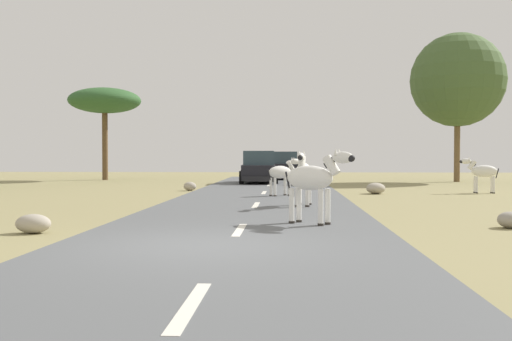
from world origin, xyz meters
TOP-DOWN VIEW (x-y plane):
  - ground_plane at (0.00, 0.00)m, footprint 90.00×90.00m
  - road at (0.48, 0.00)m, footprint 6.00×64.00m
  - lane_markings at (0.48, -1.00)m, footprint 0.16×56.00m
  - zebra_0 at (1.89, 7.73)m, footprint 0.59×1.74m
  - zebra_1 at (1.21, 12.20)m, footprint 1.31×1.09m
  - zebra_2 at (9.34, 14.90)m, footprint 1.57×0.46m
  - zebra_3 at (1.99, 3.08)m, footprint 1.54×1.20m
  - car_0 at (-0.18, 22.64)m, footprint 2.19×4.42m
  - car_1 at (1.13, 28.46)m, footprint 2.24×4.45m
  - tree_2 at (11.30, 25.55)m, footprint 5.44×5.44m
  - tree_4 at (-10.12, 27.21)m, footprint 4.52×4.52m
  - rock_0 at (-3.58, 1.64)m, footprint 0.70×0.50m
  - rock_1 at (6.14, 3.01)m, footprint 0.54×0.56m
  - rock_2 at (4.95, 14.24)m, footprint 0.76×0.83m
  - rock_3 at (-2.84, 15.95)m, footprint 0.55×0.48m

SIDE VIEW (x-z plane):
  - ground_plane at x=0.00m, z-range 0.00..0.00m
  - road at x=0.48m, z-range 0.00..0.05m
  - lane_markings at x=0.48m, z-range 0.05..0.06m
  - rock_1 at x=6.14m, z-range 0.00..0.35m
  - rock_0 at x=-3.58m, z-range 0.00..0.38m
  - rock_3 at x=-2.84m, z-range 0.00..0.39m
  - rock_2 at x=4.95m, z-range 0.00..0.45m
  - car_0 at x=-0.18m, z-range -0.02..1.72m
  - car_1 at x=1.13m, z-range -0.02..1.72m
  - zebra_2 at x=9.34m, z-range 0.14..1.62m
  - zebra_1 at x=1.21m, z-range 0.19..1.62m
  - zebra_3 at x=1.99m, z-range 0.21..1.85m
  - zebra_0 at x=1.89m, z-range 0.21..1.85m
  - tree_4 at x=-10.12m, z-range 2.06..7.86m
  - tree_2 at x=11.30m, z-range 1.60..10.26m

